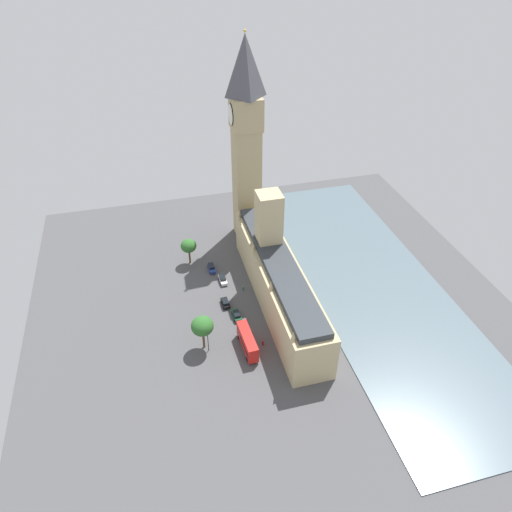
% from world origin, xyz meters
% --- Properties ---
extents(ground_plane, '(126.72, 126.72, 0.00)m').
position_xyz_m(ground_plane, '(0.00, 0.00, 0.00)').
color(ground_plane, '#4C4C4F').
extents(river_thames, '(36.25, 114.05, 0.25)m').
position_xyz_m(river_thames, '(-30.23, 0.00, 0.12)').
color(river_thames, slate).
rests_on(river_thames, ground).
extents(parliament_building, '(10.49, 56.66, 27.94)m').
position_xyz_m(parliament_building, '(-1.99, -1.25, 7.67)').
color(parliament_building, tan).
rests_on(parliament_building, ground).
extents(clock_tower, '(8.66, 8.66, 61.72)m').
position_xyz_m(clock_tower, '(-1.97, -34.76, 31.97)').
color(clock_tower, tan).
rests_on(clock_tower, ground).
extents(car_blue_opposite_hall, '(1.82, 4.69, 1.74)m').
position_xyz_m(car_blue_opposite_hall, '(12.91, -18.42, 0.89)').
color(car_blue_opposite_hall, navy).
rests_on(car_blue_opposite_hall, ground).
extents(car_white_by_river_gate, '(2.03, 4.66, 1.74)m').
position_xyz_m(car_white_by_river_gate, '(10.81, -12.25, 0.89)').
color(car_white_by_river_gate, silver).
rests_on(car_white_by_river_gate, ground).
extents(car_black_corner, '(2.06, 4.19, 1.74)m').
position_xyz_m(car_black_corner, '(12.09, -2.30, 0.89)').
color(car_black_corner, black).
rests_on(car_black_corner, ground).
extents(car_dark_green_leading, '(2.09, 4.68, 1.74)m').
position_xyz_m(car_dark_green_leading, '(10.21, 3.02, 0.89)').
color(car_dark_green_leading, '#19472D').
rests_on(car_dark_green_leading, ground).
extents(double_decker_bus_midblock, '(3.06, 10.61, 4.75)m').
position_xyz_m(double_decker_bus_midblock, '(10.04, 14.34, 2.63)').
color(double_decker_bus_midblock, red).
rests_on(double_decker_bus_midblock, ground).
extents(pedestrian_far_end, '(0.64, 0.67, 1.59)m').
position_xyz_m(pedestrian_far_end, '(6.07, -7.17, 0.71)').
color(pedestrian_far_end, '#336B60').
rests_on(pedestrian_far_end, ground).
extents(pedestrian_kerbside, '(0.58, 0.66, 1.69)m').
position_xyz_m(pedestrian_kerbside, '(6.14, 14.08, 0.76)').
color(pedestrian_kerbside, maroon).
rests_on(pedestrian_kerbside, ground).
extents(plane_tree_trailing, '(5.38, 5.38, 9.36)m').
position_xyz_m(plane_tree_trailing, '(20.11, 11.00, 7.02)').
color(plane_tree_trailing, brown).
rests_on(plane_tree_trailing, ground).
extents(plane_tree_near_tower, '(4.64, 4.64, 8.15)m').
position_xyz_m(plane_tree_near_tower, '(18.55, -23.66, 6.11)').
color(plane_tree_near_tower, brown).
rests_on(plane_tree_near_tower, ground).
extents(street_lamp_under_trees, '(0.56, 0.56, 6.95)m').
position_xyz_m(street_lamp_under_trees, '(19.25, 12.46, 4.79)').
color(street_lamp_under_trees, black).
rests_on(street_lamp_under_trees, ground).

